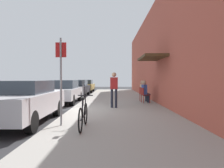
{
  "coord_description": "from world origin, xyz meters",
  "views": [
    {
      "loc": [
        1.92,
        -9.53,
        1.51
      ],
      "look_at": [
        1.91,
        7.7,
        1.08
      ],
      "focal_mm": 33.87,
      "sensor_mm": 36.0,
      "label": 1
    }
  ],
  "objects_px": {
    "parked_car_3": "(85,86)",
    "parking_meter": "(83,91)",
    "parked_car_0": "(24,101)",
    "parked_car_2": "(78,88)",
    "pedestrian_standing": "(114,87)",
    "cafe_chair_0": "(144,94)",
    "cafe_chair_1": "(142,93)",
    "seated_patron_0": "(145,91)",
    "bicycle_0": "(83,116)",
    "parked_car_1": "(64,91)",
    "street_sign": "(61,74)",
    "seated_patron_1": "(143,90)"
  },
  "relations": [
    {
      "from": "parked_car_2",
      "to": "parking_meter",
      "type": "distance_m",
      "value": 7.97
    },
    {
      "from": "parked_car_3",
      "to": "pedestrian_standing",
      "type": "xyz_separation_m",
      "value": [
        3.11,
        -13.72,
        0.4
      ]
    },
    {
      "from": "parked_car_0",
      "to": "bicycle_0",
      "type": "relative_size",
      "value": 2.57
    },
    {
      "from": "cafe_chair_0",
      "to": "cafe_chair_1",
      "type": "height_order",
      "value": "same"
    },
    {
      "from": "parked_car_3",
      "to": "seated_patron_0",
      "type": "height_order",
      "value": "seated_patron_0"
    },
    {
      "from": "parking_meter",
      "to": "seated_patron_1",
      "type": "relative_size",
      "value": 1.02
    },
    {
      "from": "seated_patron_1",
      "to": "pedestrian_standing",
      "type": "distance_m",
      "value": 3.42
    },
    {
      "from": "parked_car_2",
      "to": "cafe_chair_1",
      "type": "bearing_deg",
      "value": -48.58
    },
    {
      "from": "street_sign",
      "to": "cafe_chair_0",
      "type": "distance_m",
      "value": 6.89
    },
    {
      "from": "bicycle_0",
      "to": "pedestrian_standing",
      "type": "height_order",
      "value": "pedestrian_standing"
    },
    {
      "from": "parked_car_3",
      "to": "parked_car_1",
      "type": "bearing_deg",
      "value": -90.0
    },
    {
      "from": "parked_car_2",
      "to": "seated_patron_0",
      "type": "height_order",
      "value": "seated_patron_0"
    },
    {
      "from": "parked_car_2",
      "to": "pedestrian_standing",
      "type": "xyz_separation_m",
      "value": [
        3.11,
        -8.4,
        0.4
      ]
    },
    {
      "from": "parked_car_1",
      "to": "parking_meter",
      "type": "relative_size",
      "value": 3.33
    },
    {
      "from": "parked_car_1",
      "to": "cafe_chair_0",
      "type": "height_order",
      "value": "parked_car_1"
    },
    {
      "from": "parked_car_3",
      "to": "seated_patron_1",
      "type": "bearing_deg",
      "value": -65.5
    },
    {
      "from": "parked_car_0",
      "to": "bicycle_0",
      "type": "distance_m",
      "value": 2.58
    },
    {
      "from": "parked_car_3",
      "to": "parking_meter",
      "type": "distance_m",
      "value": 13.23
    },
    {
      "from": "parked_car_0",
      "to": "seated_patron_0",
      "type": "bearing_deg",
      "value": 45.5
    },
    {
      "from": "parked_car_0",
      "to": "parked_car_1",
      "type": "xyz_separation_m",
      "value": [
        -0.0,
        5.96,
        -0.02
      ]
    },
    {
      "from": "parked_car_1",
      "to": "cafe_chair_1",
      "type": "distance_m",
      "value": 4.89
    },
    {
      "from": "parked_car_1",
      "to": "parked_car_2",
      "type": "relative_size",
      "value": 1.0
    },
    {
      "from": "bicycle_0",
      "to": "seated_patron_0",
      "type": "bearing_deg",
      "value": 66.65
    },
    {
      "from": "parked_car_0",
      "to": "bicycle_0",
      "type": "xyz_separation_m",
      "value": [
        2.22,
        -1.29,
        -0.28
      ]
    },
    {
      "from": "cafe_chair_1",
      "to": "parking_meter",
      "type": "bearing_deg",
      "value": -145.73
    },
    {
      "from": "cafe_chair_0",
      "to": "cafe_chair_1",
      "type": "distance_m",
      "value": 0.79
    },
    {
      "from": "parked_car_1",
      "to": "bicycle_0",
      "type": "relative_size",
      "value": 2.57
    },
    {
      "from": "seated_patron_0",
      "to": "cafe_chair_1",
      "type": "relative_size",
      "value": 1.48
    },
    {
      "from": "bicycle_0",
      "to": "cafe_chair_1",
      "type": "bearing_deg",
      "value": 69.4
    },
    {
      "from": "cafe_chair_0",
      "to": "cafe_chair_1",
      "type": "relative_size",
      "value": 1.0
    },
    {
      "from": "parking_meter",
      "to": "parked_car_0",
      "type": "bearing_deg",
      "value": -113.64
    },
    {
      "from": "parked_car_0",
      "to": "cafe_chair_1",
      "type": "bearing_deg",
      "value": 49.96
    },
    {
      "from": "parked_car_0",
      "to": "cafe_chair_1",
      "type": "relative_size",
      "value": 5.06
    },
    {
      "from": "parked_car_3",
      "to": "cafe_chair_1",
      "type": "distance_m",
      "value": 11.91
    },
    {
      "from": "parked_car_2",
      "to": "bicycle_0",
      "type": "height_order",
      "value": "parked_car_2"
    },
    {
      "from": "pedestrian_standing",
      "to": "parking_meter",
      "type": "bearing_deg",
      "value": 159.42
    },
    {
      "from": "parked_car_0",
      "to": "seated_patron_1",
      "type": "height_order",
      "value": "parked_car_0"
    },
    {
      "from": "street_sign",
      "to": "cafe_chair_0",
      "type": "height_order",
      "value": "street_sign"
    },
    {
      "from": "bicycle_0",
      "to": "parked_car_0",
      "type": "bearing_deg",
      "value": 149.79
    },
    {
      "from": "parked_car_2",
      "to": "parking_meter",
      "type": "xyz_separation_m",
      "value": [
        1.55,
        -7.81,
        0.17
      ]
    },
    {
      "from": "parked_car_1",
      "to": "cafe_chair_1",
      "type": "bearing_deg",
      "value": -1.75
    },
    {
      "from": "bicycle_0",
      "to": "cafe_chair_1",
      "type": "relative_size",
      "value": 1.97
    },
    {
      "from": "parked_car_3",
      "to": "bicycle_0",
      "type": "xyz_separation_m",
      "value": [
        2.22,
        -17.97,
        -0.24
      ]
    },
    {
      "from": "cafe_chair_1",
      "to": "parked_car_1",
      "type": "bearing_deg",
      "value": 178.25
    },
    {
      "from": "parked_car_1",
      "to": "parked_car_2",
      "type": "xyz_separation_m",
      "value": [
        0.0,
        5.39,
        -0.02
      ]
    },
    {
      "from": "parked_car_2",
      "to": "parked_car_0",
      "type": "bearing_deg",
      "value": -90.0
    },
    {
      "from": "street_sign",
      "to": "bicycle_0",
      "type": "distance_m",
      "value": 1.42
    },
    {
      "from": "parking_meter",
      "to": "street_sign",
      "type": "relative_size",
      "value": 0.51
    },
    {
      "from": "parking_meter",
      "to": "street_sign",
      "type": "height_order",
      "value": "street_sign"
    },
    {
      "from": "parked_car_2",
      "to": "cafe_chair_0",
      "type": "distance_m",
      "value": 8.0
    }
  ]
}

